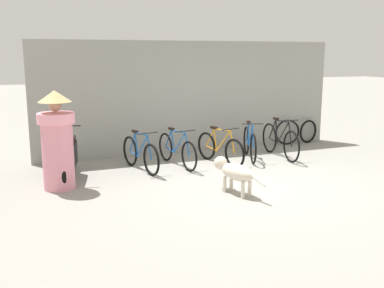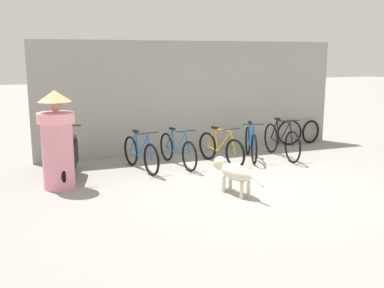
% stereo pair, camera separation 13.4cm
% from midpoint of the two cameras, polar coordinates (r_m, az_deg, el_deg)
% --- Properties ---
extents(ground_plane, '(60.00, 60.00, 0.00)m').
position_cam_midpoint_polar(ground_plane, '(8.34, 8.53, -5.19)').
color(ground_plane, gray).
extents(shop_wall_back, '(7.53, 0.20, 2.66)m').
position_cam_midpoint_polar(shop_wall_back, '(10.91, 0.54, 5.99)').
color(shop_wall_back, gray).
rests_on(shop_wall_back, ground).
extents(bicycle_0, '(0.47, 1.59, 0.84)m').
position_cam_midpoint_polar(bicycle_0, '(9.24, -6.13, -1.26)').
color(bicycle_0, black).
rests_on(bicycle_0, ground).
extents(bicycle_1, '(0.46, 1.71, 0.82)m').
position_cam_midpoint_polar(bicycle_1, '(9.57, -1.47, -0.78)').
color(bicycle_1, black).
rests_on(bicycle_1, ground).
extents(bicycle_2, '(0.51, 1.57, 0.82)m').
position_cam_midpoint_polar(bicycle_2, '(9.76, 4.06, -0.59)').
color(bicycle_2, black).
rests_on(bicycle_2, ground).
extents(bicycle_3, '(0.63, 1.55, 0.87)m').
position_cam_midpoint_polar(bicycle_3, '(10.26, 7.85, 0.06)').
color(bicycle_3, black).
rests_on(bicycle_3, ground).
extents(bicycle_4, '(0.46, 1.79, 0.93)m').
position_cam_midpoint_polar(bicycle_4, '(10.54, 11.63, 0.35)').
color(bicycle_4, black).
rests_on(bicycle_4, ground).
extents(motorcycle, '(0.60, 1.79, 1.10)m').
position_cam_midpoint_polar(motorcycle, '(8.89, -14.98, -1.52)').
color(motorcycle, black).
rests_on(motorcycle, ground).
extents(stray_dog, '(0.49, 1.24, 0.59)m').
position_cam_midpoint_polar(stray_dog, '(7.71, 5.74, -3.49)').
color(stray_dog, beige).
rests_on(stray_dog, ground).
extents(person_in_robes, '(0.78, 0.78, 1.75)m').
position_cam_midpoint_polar(person_in_robes, '(8.20, -16.31, 0.58)').
color(person_in_robes, pink).
rests_on(person_in_robes, ground).
extents(spare_tire_left, '(0.62, 0.18, 0.62)m').
position_cam_midpoint_polar(spare_tire_left, '(12.40, 15.13, 1.51)').
color(spare_tire_left, black).
rests_on(spare_tire_left, ground).
extents(spare_tire_right, '(0.67, 0.16, 0.67)m').
position_cam_midpoint_polar(spare_tire_right, '(12.02, 12.59, 1.44)').
color(spare_tire_right, black).
rests_on(spare_tire_right, ground).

